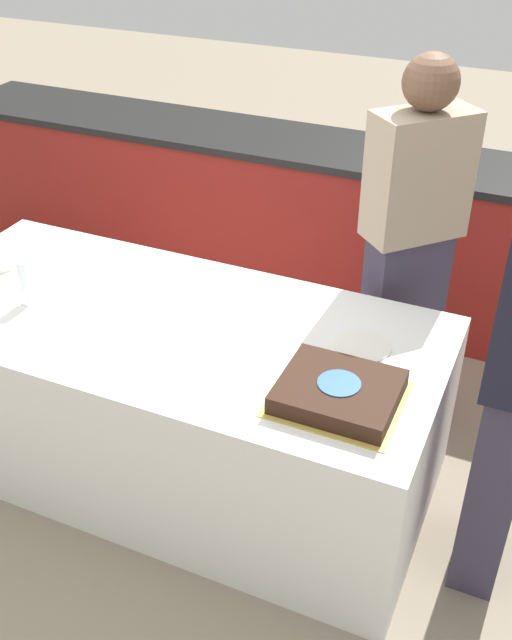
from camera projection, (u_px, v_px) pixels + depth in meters
ground_plane at (177, 462)px, 3.25m from camera, size 14.00×14.00×0.00m
back_counter at (307, 221)px, 4.19m from camera, size 4.40×0.58×0.92m
dining_table at (172, 396)px, 3.05m from camera, size 2.12×0.97×0.74m
cake at (338, 392)px, 2.43m from camera, size 0.42×0.37×0.07m
wine_glass at (25, 276)px, 2.89m from camera, size 0.07×0.07×0.18m
side_plate_near_cake at (363, 346)px, 2.70m from camera, size 0.21×0.21×0.00m
person_cutting_cake at (410, 251)px, 3.07m from camera, size 0.41×0.42×1.65m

